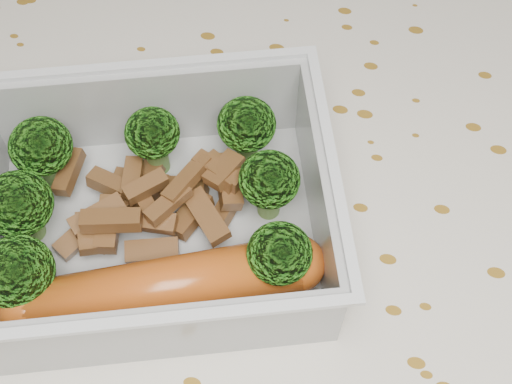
# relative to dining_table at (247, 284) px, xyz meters

# --- Properties ---
(dining_table) EXTENTS (1.40, 0.90, 0.75)m
(dining_table) POSITION_rel_dining_table_xyz_m (0.00, 0.00, 0.00)
(dining_table) COLOR brown
(dining_table) RESTS_ON ground
(tablecloth) EXTENTS (1.46, 0.96, 0.19)m
(tablecloth) POSITION_rel_dining_table_xyz_m (0.00, 0.00, 0.05)
(tablecloth) COLOR silver
(tablecloth) RESTS_ON dining_table
(lunch_container) EXTENTS (0.22, 0.19, 0.07)m
(lunch_container) POSITION_rel_dining_table_xyz_m (-0.04, -0.02, 0.11)
(lunch_container) COLOR silver
(lunch_container) RESTS_ON tablecloth
(broccoli_florets) EXTENTS (0.17, 0.14, 0.05)m
(broccoli_florets) POSITION_rel_dining_table_xyz_m (-0.06, -0.01, 0.12)
(broccoli_florets) COLOR #608C3F
(broccoli_florets) RESTS_ON lunch_container
(meat_pile) EXTENTS (0.10, 0.08, 0.03)m
(meat_pile) POSITION_rel_dining_table_xyz_m (-0.05, -0.01, 0.11)
(meat_pile) COLOR brown
(meat_pile) RESTS_ON lunch_container
(sausage) EXTENTS (0.15, 0.08, 0.03)m
(sausage) POSITION_rel_dining_table_xyz_m (-0.03, -0.05, 0.11)
(sausage) COLOR #AF4B14
(sausage) RESTS_ON lunch_container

